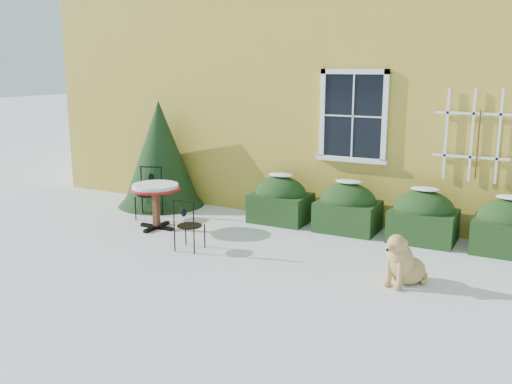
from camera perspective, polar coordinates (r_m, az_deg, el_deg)
The scene contains 8 objects.
ground at distance 8.38m, azimuth -3.22°, elevation -7.34°, with size 80.00×80.00×0.00m, color white.
house at distance 14.34m, azimuth 11.59°, elevation 13.79°, with size 12.40×8.40×6.40m.
hedge_row at distance 9.91m, azimuth 12.72°, elevation -2.05°, with size 4.95×0.80×0.91m.
evergreen_shrub at distance 11.90m, azimuth -9.53°, elevation 2.81°, with size 1.78×1.78×2.16m.
bistro_table at distance 10.19m, azimuth -10.03°, elevation 0.03°, with size 0.87×0.87×0.81m.
patio_chair_near at distance 8.98m, azimuth -6.79°, elevation -3.27°, with size 0.40×0.40×0.83m.
patio_chair_far at distance 11.02m, azimuth -10.63°, elevation -0.07°, with size 0.55×0.55×0.96m.
dog at distance 7.84m, azimuth 14.47°, elevation -6.89°, with size 0.62×0.79×0.74m.
Camera 1 is at (4.08, -6.74, 2.86)m, focal length 40.00 mm.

